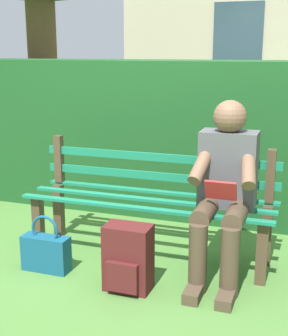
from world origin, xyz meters
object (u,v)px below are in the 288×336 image
at_px(backpack, 128,258).
at_px(handbag, 46,252).
at_px(park_bench, 151,200).
at_px(person_seated, 224,186).

xyz_separation_m(backpack, handbag, (0.64, -0.07, -0.07)).
xyz_separation_m(park_bench, handbag, (0.60, 0.51, -0.28)).
distance_m(park_bench, backpack, 0.62).
height_order(park_bench, backpack, park_bench).
height_order(person_seated, backpack, person_seated).
bearing_deg(backpack, person_seated, -141.92).
relative_size(backpack, handbag, 1.07).
bearing_deg(person_seated, park_bench, -16.38).
bearing_deg(handbag, park_bench, -139.53).
height_order(person_seated, handbag, person_seated).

